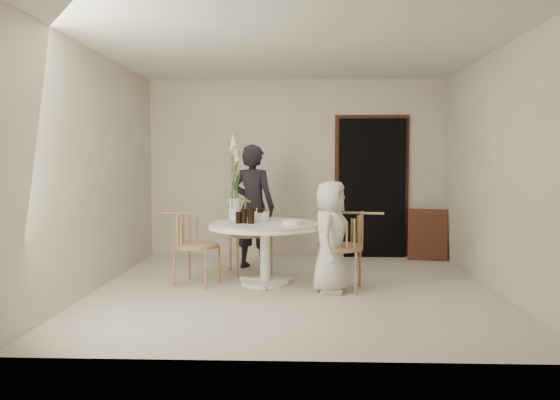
{
  "coord_description": "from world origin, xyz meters",
  "views": [
    {
      "loc": [
        0.06,
        -6.13,
        1.45
      ],
      "look_at": [
        -0.18,
        0.3,
        1.0
      ],
      "focal_mm": 35.0,
      "sensor_mm": 36.0,
      "label": 1
    }
  ],
  "objects_px": {
    "boy": "(330,237)",
    "birthday_cake": "(260,217)",
    "flower_vase": "(234,184)",
    "girl": "(253,207)",
    "table": "(265,233)",
    "chair_far": "(248,225)",
    "chair_right": "(351,239)",
    "chair_left": "(188,237)"
  },
  "relations": [
    {
      "from": "chair_right",
      "to": "flower_vase",
      "type": "height_order",
      "value": "flower_vase"
    },
    {
      "from": "boy",
      "to": "flower_vase",
      "type": "distance_m",
      "value": 1.45
    },
    {
      "from": "table",
      "to": "girl",
      "type": "relative_size",
      "value": 0.79
    },
    {
      "from": "table",
      "to": "girl",
      "type": "distance_m",
      "value": 1.02
    },
    {
      "from": "chair_far",
      "to": "boy",
      "type": "bearing_deg",
      "value": -66.93
    },
    {
      "from": "chair_far",
      "to": "flower_vase",
      "type": "distance_m",
      "value": 0.73
    },
    {
      "from": "girl",
      "to": "flower_vase",
      "type": "relative_size",
      "value": 1.55
    },
    {
      "from": "table",
      "to": "flower_vase",
      "type": "distance_m",
      "value": 0.76
    },
    {
      "from": "chair_far",
      "to": "chair_left",
      "type": "distance_m",
      "value": 1.02
    },
    {
      "from": "chair_far",
      "to": "birthday_cake",
      "type": "xyz_separation_m",
      "value": [
        0.2,
        -0.6,
        0.17
      ]
    },
    {
      "from": "girl",
      "to": "birthday_cake",
      "type": "xyz_separation_m",
      "value": [
        0.15,
        -0.79,
        -0.06
      ]
    },
    {
      "from": "table",
      "to": "chair_left",
      "type": "bearing_deg",
      "value": -179.14
    },
    {
      "from": "boy",
      "to": "birthday_cake",
      "type": "height_order",
      "value": "boy"
    },
    {
      "from": "chair_far",
      "to": "chair_left",
      "type": "relative_size",
      "value": 1.12
    },
    {
      "from": "chair_far",
      "to": "birthday_cake",
      "type": "height_order",
      "value": "chair_far"
    },
    {
      "from": "chair_right",
      "to": "birthday_cake",
      "type": "height_order",
      "value": "chair_right"
    },
    {
      "from": "chair_far",
      "to": "flower_vase",
      "type": "relative_size",
      "value": 0.88
    },
    {
      "from": "girl",
      "to": "boy",
      "type": "bearing_deg",
      "value": 148.47
    },
    {
      "from": "table",
      "to": "girl",
      "type": "height_order",
      "value": "girl"
    },
    {
      "from": "birthday_cake",
      "to": "flower_vase",
      "type": "distance_m",
      "value": 0.53
    },
    {
      "from": "table",
      "to": "boy",
      "type": "distance_m",
      "value": 0.83
    },
    {
      "from": "chair_left",
      "to": "girl",
      "type": "xyz_separation_m",
      "value": [
        0.7,
        0.98,
        0.29
      ]
    },
    {
      "from": "birthday_cake",
      "to": "table",
      "type": "bearing_deg",
      "value": -66.44
    },
    {
      "from": "chair_right",
      "to": "boy",
      "type": "height_order",
      "value": "boy"
    },
    {
      "from": "chair_left",
      "to": "table",
      "type": "bearing_deg",
      "value": -74.85
    },
    {
      "from": "chair_right",
      "to": "chair_left",
      "type": "height_order",
      "value": "chair_right"
    },
    {
      "from": "chair_far",
      "to": "flower_vase",
      "type": "bearing_deg",
      "value": -123.55
    },
    {
      "from": "girl",
      "to": "boy",
      "type": "relative_size",
      "value": 1.36
    },
    {
      "from": "boy",
      "to": "birthday_cake",
      "type": "bearing_deg",
      "value": 71.88
    },
    {
      "from": "chair_far",
      "to": "girl",
      "type": "bearing_deg",
      "value": 54.3
    },
    {
      "from": "chair_right",
      "to": "girl",
      "type": "height_order",
      "value": "girl"
    },
    {
      "from": "table",
      "to": "boy",
      "type": "relative_size",
      "value": 1.07
    },
    {
      "from": "chair_right",
      "to": "birthday_cake",
      "type": "distance_m",
      "value": 1.17
    },
    {
      "from": "chair_right",
      "to": "girl",
      "type": "relative_size",
      "value": 0.53
    },
    {
      "from": "chair_left",
      "to": "girl",
      "type": "bearing_deg",
      "value": -21.12
    },
    {
      "from": "chair_right",
      "to": "girl",
      "type": "xyz_separation_m",
      "value": [
        -1.21,
        1.24,
        0.26
      ]
    },
    {
      "from": "table",
      "to": "chair_far",
      "type": "xyz_separation_m",
      "value": [
        -0.28,
        0.78,
        0.0
      ]
    },
    {
      "from": "chair_far",
      "to": "chair_right",
      "type": "relative_size",
      "value": 1.06
    },
    {
      "from": "birthday_cake",
      "to": "chair_left",
      "type": "bearing_deg",
      "value": -167.35
    },
    {
      "from": "chair_far",
      "to": "chair_left",
      "type": "xyz_separation_m",
      "value": [
        -0.64,
        -0.79,
        -0.06
      ]
    },
    {
      "from": "chair_right",
      "to": "table",
      "type": "bearing_deg",
      "value": -93.62
    },
    {
      "from": "chair_far",
      "to": "flower_vase",
      "type": "xyz_separation_m",
      "value": [
        -0.12,
        -0.45,
        0.56
      ]
    }
  ]
}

